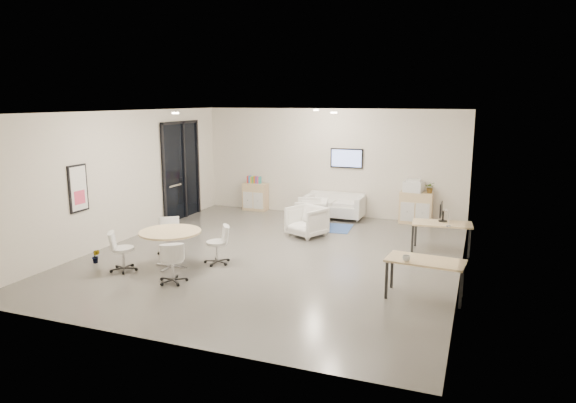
% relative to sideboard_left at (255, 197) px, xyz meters
% --- Properties ---
extents(room_shell, '(9.60, 10.60, 4.80)m').
position_rel_sideboard_left_xyz_m(room_shell, '(2.40, -4.27, 1.17)').
color(room_shell, '#5C5A54').
rests_on(room_shell, ground).
extents(glass_door, '(0.09, 1.90, 2.85)m').
position_rel_sideboard_left_xyz_m(glass_door, '(-1.56, -1.77, 1.07)').
color(glass_door, black).
rests_on(glass_door, room_shell).
extents(artwork, '(0.05, 0.54, 1.04)m').
position_rel_sideboard_left_xyz_m(artwork, '(-1.58, -5.87, 1.12)').
color(artwork, black).
rests_on(artwork, room_shell).
extents(wall_tv, '(0.98, 0.06, 0.58)m').
position_rel_sideboard_left_xyz_m(wall_tv, '(2.90, 0.19, 1.32)').
color(wall_tv, black).
rests_on(wall_tv, room_shell).
extents(ceiling_spots, '(3.14, 4.14, 0.03)m').
position_rel_sideboard_left_xyz_m(ceiling_spots, '(2.20, -3.44, 2.75)').
color(ceiling_spots, '#FFEAC6').
rests_on(ceiling_spots, room_shell).
extents(sideboard_left, '(0.76, 0.40, 0.86)m').
position_rel_sideboard_left_xyz_m(sideboard_left, '(0.00, 0.00, 0.00)').
color(sideboard_left, tan).
rests_on(sideboard_left, room_shell).
extents(sideboard_right, '(0.90, 0.44, 0.90)m').
position_rel_sideboard_left_xyz_m(sideboard_right, '(4.99, -0.02, 0.02)').
color(sideboard_right, tan).
rests_on(sideboard_right, room_shell).
extents(books, '(0.45, 0.14, 0.22)m').
position_rel_sideboard_left_xyz_m(books, '(-0.04, 0.00, 0.54)').
color(books, red).
rests_on(books, sideboard_left).
extents(printer, '(0.57, 0.50, 0.36)m').
position_rel_sideboard_left_xyz_m(printer, '(4.90, -0.02, 0.64)').
color(printer, white).
rests_on(printer, sideboard_right).
extents(loveseat, '(1.68, 0.86, 0.63)m').
position_rel_sideboard_left_xyz_m(loveseat, '(2.68, -0.20, -0.09)').
color(loveseat, white).
rests_on(loveseat, room_shell).
extents(blue_rug, '(1.68, 1.20, 0.01)m').
position_rel_sideboard_left_xyz_m(blue_rug, '(2.64, -1.43, -0.42)').
color(blue_rug, '#315296').
rests_on(blue_rug, room_shell).
extents(armchair_left, '(0.96, 1.00, 0.87)m').
position_rel_sideboard_left_xyz_m(armchair_left, '(2.37, -1.52, 0.01)').
color(armchair_left, white).
rests_on(armchair_left, room_shell).
extents(armchair_right, '(1.07, 1.05, 0.85)m').
position_rel_sideboard_left_xyz_m(armchair_right, '(2.55, -2.45, -0.00)').
color(armchair_right, white).
rests_on(armchair_right, room_shell).
extents(desk_rear, '(1.38, 0.78, 0.69)m').
position_rel_sideboard_left_xyz_m(desk_rear, '(5.90, -2.66, 0.19)').
color(desk_rear, tan).
rests_on(desk_rear, room_shell).
extents(desk_front, '(1.40, 0.79, 0.70)m').
position_rel_sideboard_left_xyz_m(desk_front, '(5.84, -5.66, 0.20)').
color(desk_front, tan).
rests_on(desk_front, room_shell).
extents(monitor, '(0.20, 0.50, 0.44)m').
position_rel_sideboard_left_xyz_m(monitor, '(5.86, -2.51, 0.50)').
color(monitor, black).
rests_on(monitor, desk_rear).
extents(round_table, '(1.28, 1.28, 0.78)m').
position_rel_sideboard_left_xyz_m(round_table, '(0.69, -5.80, 0.27)').
color(round_table, tan).
rests_on(round_table, room_shell).
extents(meeting_chairs, '(2.38, 2.38, 0.82)m').
position_rel_sideboard_left_xyz_m(meeting_chairs, '(0.69, -5.80, -0.02)').
color(meeting_chairs, white).
rests_on(meeting_chairs, room_shell).
extents(plant_cabinet, '(0.28, 0.31, 0.24)m').
position_rel_sideboard_left_xyz_m(plant_cabinet, '(5.36, -0.04, 0.59)').
color(plant_cabinet, '#3F7F3F').
rests_on(plant_cabinet, sideboard_right).
extents(plant_floor, '(0.27, 0.35, 0.14)m').
position_rel_sideboard_left_xyz_m(plant_floor, '(-0.97, -6.16, -0.36)').
color(plant_floor, '#3F7F3F').
rests_on(plant_floor, room_shell).
extents(cup, '(0.16, 0.15, 0.13)m').
position_rel_sideboard_left_xyz_m(cup, '(5.54, -5.87, 0.34)').
color(cup, white).
rests_on(cup, desk_front).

